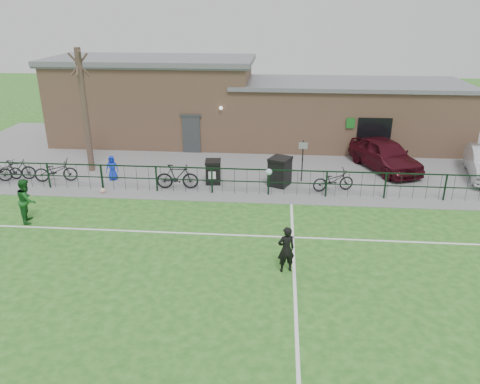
# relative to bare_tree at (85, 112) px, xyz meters

# --- Properties ---
(ground) EXTENTS (90.00, 90.00, 0.00)m
(ground) POSITION_rel_bare_tree_xyz_m (8.00, -10.50, -3.00)
(ground) COLOR #255E1B
(ground) RESTS_ON ground
(paving_strip) EXTENTS (34.00, 13.00, 0.02)m
(paving_strip) POSITION_rel_bare_tree_xyz_m (8.00, 3.00, -2.99)
(paving_strip) COLOR slate
(paving_strip) RESTS_ON ground
(pitch_line_touch) EXTENTS (28.00, 0.10, 0.01)m
(pitch_line_touch) POSITION_rel_bare_tree_xyz_m (8.00, -2.70, -3.00)
(pitch_line_touch) COLOR white
(pitch_line_touch) RESTS_ON ground
(pitch_line_mid) EXTENTS (28.00, 0.10, 0.01)m
(pitch_line_mid) POSITION_rel_bare_tree_xyz_m (8.00, -6.50, -3.00)
(pitch_line_mid) COLOR white
(pitch_line_mid) RESTS_ON ground
(pitch_line_perp) EXTENTS (0.10, 16.00, 0.01)m
(pitch_line_perp) POSITION_rel_bare_tree_xyz_m (10.00, -10.50, -3.00)
(pitch_line_perp) COLOR white
(pitch_line_perp) RESTS_ON ground
(perimeter_fence) EXTENTS (28.00, 0.10, 1.20)m
(perimeter_fence) POSITION_rel_bare_tree_xyz_m (8.00, -2.50, -2.40)
(perimeter_fence) COLOR black
(perimeter_fence) RESTS_ON ground
(bare_tree) EXTENTS (0.30, 0.30, 6.00)m
(bare_tree) POSITION_rel_bare_tree_xyz_m (0.00, 0.00, 0.00)
(bare_tree) COLOR #443229
(bare_tree) RESTS_ON ground
(wheelie_bin_left) EXTENTS (0.74, 0.82, 1.02)m
(wheelie_bin_left) POSITION_rel_bare_tree_xyz_m (6.38, -1.26, -2.47)
(wheelie_bin_left) COLOR black
(wheelie_bin_left) RESTS_ON paving_strip
(wheelie_bin_right) EXTENTS (1.14, 1.19, 1.25)m
(wheelie_bin_right) POSITION_rel_bare_tree_xyz_m (9.48, -1.29, -2.36)
(wheelie_bin_right) COLOR black
(wheelie_bin_right) RESTS_ON paving_strip
(sign_post) EXTENTS (0.08, 0.08, 2.00)m
(sign_post) POSITION_rel_bare_tree_xyz_m (10.52, -0.70, -1.98)
(sign_post) COLOR black
(sign_post) RESTS_ON paving_strip
(car_maroon) EXTENTS (3.49, 4.99, 1.58)m
(car_maroon) POSITION_rel_bare_tree_xyz_m (14.74, 1.41, -2.19)
(car_maroon) COLOR #3F0B15
(car_maroon) RESTS_ON paving_strip
(bicycle_a) EXTENTS (1.80, 0.77, 0.92)m
(bicycle_a) POSITION_rel_bare_tree_xyz_m (-3.70, -1.61, -2.52)
(bicycle_a) COLOR black
(bicycle_a) RESTS_ON paving_strip
(bicycle_b) EXTENTS (1.76, 1.05, 1.02)m
(bicycle_b) POSITION_rel_bare_tree_xyz_m (-2.98, -1.72, -2.47)
(bicycle_b) COLOR black
(bicycle_b) RESTS_ON paving_strip
(bicycle_c) EXTENTS (2.08, 1.05, 1.04)m
(bicycle_c) POSITION_rel_bare_tree_xyz_m (-1.06, -1.68, -2.46)
(bicycle_c) COLOR black
(bicycle_c) RESTS_ON paving_strip
(bicycle_d) EXTENTS (1.94, 0.69, 1.15)m
(bicycle_d) POSITION_rel_bare_tree_xyz_m (4.86, -2.13, -2.41)
(bicycle_d) COLOR black
(bicycle_d) RESTS_ON paving_strip
(bicycle_e) EXTENTS (1.99, 1.14, 0.99)m
(bicycle_e) POSITION_rel_bare_tree_xyz_m (11.87, -1.78, -2.48)
(bicycle_e) COLOR black
(bicycle_e) RESTS_ON paving_strip
(spectator_child) EXTENTS (0.64, 0.47, 1.19)m
(spectator_child) POSITION_rel_bare_tree_xyz_m (1.54, -1.25, -2.38)
(spectator_child) COLOR #1631CE
(spectator_child) RESTS_ON paving_strip
(goalkeeper_kick) EXTENTS (1.07, 2.89, 2.52)m
(goalkeeper_kick) POSITION_rel_bare_tree_xyz_m (9.70, -8.73, -2.18)
(goalkeeper_kick) COLOR black
(goalkeeper_kick) RESTS_ON ground
(outfield_player) EXTENTS (0.90, 1.01, 1.72)m
(outfield_player) POSITION_rel_bare_tree_xyz_m (-0.15, -5.96, -2.14)
(outfield_player) COLOR #195920
(outfield_player) RESTS_ON ground
(ball_ground) EXTENTS (0.23, 0.23, 0.23)m
(ball_ground) POSITION_rel_bare_tree_xyz_m (1.63, -2.91, -2.89)
(ball_ground) COLOR white
(ball_ground) RESTS_ON ground
(clubhouse) EXTENTS (24.25, 5.40, 4.96)m
(clubhouse) POSITION_rel_bare_tree_xyz_m (7.12, 6.00, -0.78)
(clubhouse) COLOR tan
(clubhouse) RESTS_ON ground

